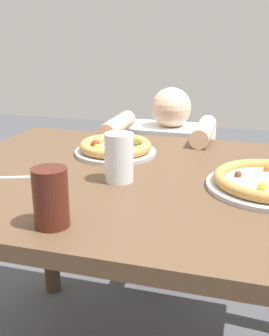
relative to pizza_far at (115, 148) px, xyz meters
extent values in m
cube|color=brown|center=(0.14, -0.18, -0.04)|extent=(1.21, 0.93, 0.04)
cylinder|color=#443122|center=(-0.39, 0.20, -0.42)|extent=(0.07, 0.07, 0.71)
cylinder|color=#B7B7BC|center=(0.49, -0.19, -0.02)|extent=(0.33, 0.33, 0.01)
sphere|color=#BF4C19|center=(0.48, -0.11, 0.01)|extent=(0.02, 0.02, 0.02)
sphere|color=gold|center=(0.47, -0.26, 0.01)|extent=(0.02, 0.02, 0.02)
sphere|color=brown|center=(0.41, -0.18, 0.01)|extent=(0.02, 0.02, 0.02)
cylinder|color=#B7B7BC|center=(0.00, 0.00, -0.02)|extent=(0.27, 0.27, 0.01)
cylinder|color=#E5CC7F|center=(0.00, 0.00, 0.00)|extent=(0.17, 0.17, 0.01)
torus|color=tan|center=(0.00, 0.00, 0.01)|extent=(0.24, 0.24, 0.03)
sphere|color=gold|center=(-0.05, -0.04, 0.01)|extent=(0.02, 0.02, 0.02)
sphere|color=maroon|center=(-0.07, 0.00, 0.01)|extent=(0.03, 0.03, 0.03)
sphere|color=maroon|center=(0.00, 0.02, 0.01)|extent=(0.02, 0.02, 0.02)
sphere|color=#2D6623|center=(0.06, 0.04, 0.01)|extent=(0.02, 0.02, 0.02)
sphere|color=gold|center=(0.02, 0.05, 0.01)|extent=(0.03, 0.03, 0.03)
cylinder|color=#4C1E14|center=(0.04, -0.54, 0.04)|extent=(0.08, 0.08, 0.13)
cylinder|color=silver|center=(0.09, -0.24, 0.05)|extent=(0.08, 0.08, 0.13)
cube|color=white|center=(0.08, -0.25, 0.08)|extent=(0.04, 0.04, 0.03)
cube|color=white|center=(0.08, -0.24, 0.09)|extent=(0.04, 0.04, 0.03)
cube|color=white|center=(0.10, -0.23, 0.09)|extent=(0.03, 0.03, 0.02)
cube|color=silver|center=(-0.18, -0.30, -0.02)|extent=(0.15, 0.07, 0.00)
cube|color=silver|center=(-0.09, -0.26, -0.02)|extent=(0.05, 0.04, 0.00)
cylinder|color=#333847|center=(0.09, 0.50, -0.55)|extent=(0.31, 0.31, 0.45)
cube|color=white|center=(0.09, 0.50, -0.18)|extent=(0.38, 0.22, 0.29)
sphere|color=beige|center=(0.09, 0.50, 0.05)|extent=(0.18, 0.18, 0.18)
cylinder|color=beige|center=(-0.08, 0.27, 0.01)|extent=(0.07, 0.28, 0.07)
cylinder|color=beige|center=(0.26, 0.27, 0.01)|extent=(0.07, 0.28, 0.07)
camera|label=1|loc=(0.43, -1.25, 0.37)|focal=43.52mm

